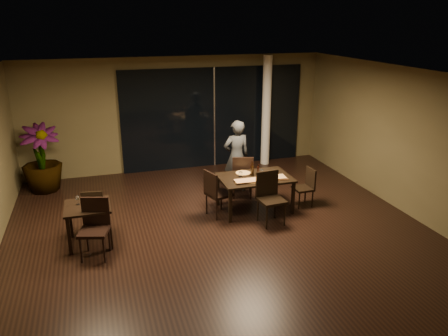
% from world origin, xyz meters
% --- Properties ---
extents(ground, '(8.00, 8.00, 0.00)m').
position_xyz_m(ground, '(0.00, 0.00, 0.00)').
color(ground, black).
rests_on(ground, ground).
extents(wall_back, '(8.00, 0.10, 3.00)m').
position_xyz_m(wall_back, '(0.00, 4.05, 1.50)').
color(wall_back, brown).
rests_on(wall_back, ground).
extents(wall_front, '(8.00, 0.10, 3.00)m').
position_xyz_m(wall_front, '(0.00, -4.05, 1.50)').
color(wall_front, brown).
rests_on(wall_front, ground).
extents(wall_right, '(0.10, 8.00, 3.00)m').
position_xyz_m(wall_right, '(4.05, 0.00, 1.50)').
color(wall_right, brown).
rests_on(wall_right, ground).
extents(ceiling, '(8.00, 8.00, 0.04)m').
position_xyz_m(ceiling, '(0.00, 0.00, 3.02)').
color(ceiling, silver).
rests_on(ceiling, wall_back).
extents(window_panel, '(5.00, 0.06, 2.70)m').
position_xyz_m(window_panel, '(1.00, 3.96, 1.35)').
color(window_panel, black).
rests_on(window_panel, ground).
extents(column, '(0.24, 0.24, 3.00)m').
position_xyz_m(column, '(2.40, 3.65, 1.50)').
color(column, white).
rests_on(column, ground).
extents(main_table, '(1.50, 1.00, 0.75)m').
position_xyz_m(main_table, '(1.00, 0.80, 0.68)').
color(main_table, black).
rests_on(main_table, ground).
extents(side_table, '(0.80, 0.80, 0.75)m').
position_xyz_m(side_table, '(-2.40, 0.30, 0.62)').
color(side_table, black).
rests_on(side_table, ground).
extents(chair_main_far, '(0.58, 0.58, 1.01)m').
position_xyz_m(chair_main_far, '(0.97, 1.50, 0.56)').
color(chair_main_far, black).
rests_on(chair_main_far, ground).
extents(chair_main_near, '(0.52, 0.52, 1.05)m').
position_xyz_m(chair_main_near, '(1.07, 0.17, 0.59)').
color(chair_main_near, black).
rests_on(chair_main_near, ground).
extents(chair_main_left, '(0.58, 0.58, 0.99)m').
position_xyz_m(chair_main_left, '(0.11, 0.74, 0.55)').
color(chair_main_left, black).
rests_on(chair_main_left, ground).
extents(chair_main_right, '(0.40, 0.40, 0.85)m').
position_xyz_m(chair_main_right, '(2.16, 0.69, 0.47)').
color(chair_main_right, black).
rests_on(chair_main_right, ground).
extents(chair_side_far, '(0.45, 0.45, 0.86)m').
position_xyz_m(chair_side_far, '(-2.30, 0.78, 0.48)').
color(chair_side_far, black).
rests_on(chair_side_far, ground).
extents(chair_side_near, '(0.59, 0.59, 1.03)m').
position_xyz_m(chair_side_near, '(-2.30, -0.15, 0.57)').
color(chair_side_near, black).
rests_on(chair_side_near, ground).
extents(diner, '(0.61, 0.42, 1.72)m').
position_xyz_m(diner, '(0.97, 1.94, 0.86)').
color(diner, '#2E3133').
rests_on(diner, ground).
extents(potted_plant, '(1.05, 1.05, 1.60)m').
position_xyz_m(potted_plant, '(-3.40, 3.29, 0.80)').
color(potted_plant, '#1D4E1A').
rests_on(potted_plant, ground).
extents(pizza_board_left, '(0.57, 0.39, 0.01)m').
position_xyz_m(pizza_board_left, '(0.74, 0.57, 0.76)').
color(pizza_board_left, '#473017').
rests_on(pizza_board_left, main_table).
extents(pizza_board_right, '(0.65, 0.36, 0.01)m').
position_xyz_m(pizza_board_right, '(1.30, 0.60, 0.76)').
color(pizza_board_right, '#4F2F19').
rests_on(pizza_board_right, main_table).
extents(oblong_pizza_left, '(0.50, 0.25, 0.02)m').
position_xyz_m(oblong_pizza_left, '(0.74, 0.57, 0.77)').
color(oblong_pizza_left, maroon).
rests_on(oblong_pizza_left, pizza_board_left).
extents(oblong_pizza_right, '(0.57, 0.30, 0.02)m').
position_xyz_m(oblong_pizza_right, '(1.30, 0.60, 0.77)').
color(oblong_pizza_right, maroon).
rests_on(oblong_pizza_right, pizza_board_right).
extents(round_pizza, '(0.32, 0.32, 0.01)m').
position_xyz_m(round_pizza, '(0.83, 1.07, 0.76)').
color(round_pizza, '#B32D13').
rests_on(round_pizza, main_table).
extents(bottle_a, '(0.06, 0.06, 0.28)m').
position_xyz_m(bottle_a, '(0.97, 0.89, 0.89)').
color(bottle_a, black).
rests_on(bottle_a, main_table).
extents(bottle_b, '(0.06, 0.06, 0.26)m').
position_xyz_m(bottle_b, '(1.08, 0.82, 0.88)').
color(bottle_b, black).
rests_on(bottle_b, main_table).
extents(bottle_c, '(0.07, 0.07, 0.30)m').
position_xyz_m(bottle_c, '(0.98, 0.93, 0.90)').
color(bottle_c, black).
rests_on(bottle_c, main_table).
extents(tumbler_left, '(0.08, 0.08, 0.10)m').
position_xyz_m(tumbler_left, '(0.71, 0.92, 0.80)').
color(tumbler_left, white).
rests_on(tumbler_left, main_table).
extents(tumbler_right, '(0.07, 0.07, 0.09)m').
position_xyz_m(tumbler_right, '(1.21, 0.96, 0.79)').
color(tumbler_right, white).
rests_on(tumbler_right, main_table).
extents(napkin_near, '(0.20, 0.15, 0.01)m').
position_xyz_m(napkin_near, '(1.52, 0.72, 0.76)').
color(napkin_near, silver).
rests_on(napkin_near, main_table).
extents(napkin_far, '(0.20, 0.15, 0.01)m').
position_xyz_m(napkin_far, '(1.50, 0.99, 0.76)').
color(napkin_far, white).
rests_on(napkin_far, main_table).
extents(wine_glass_a, '(0.07, 0.07, 0.16)m').
position_xyz_m(wine_glass_a, '(-2.56, 0.39, 0.83)').
color(wine_glass_a, white).
rests_on(wine_glass_a, side_table).
extents(wine_glass_b, '(0.08, 0.08, 0.18)m').
position_xyz_m(wine_glass_b, '(-2.22, 0.20, 0.84)').
color(wine_glass_b, white).
rests_on(wine_glass_b, side_table).
extents(side_napkin, '(0.21, 0.17, 0.01)m').
position_xyz_m(side_napkin, '(-2.31, 0.12, 0.76)').
color(side_napkin, white).
rests_on(side_napkin, side_table).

